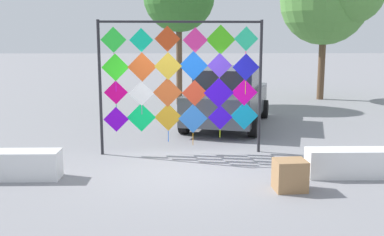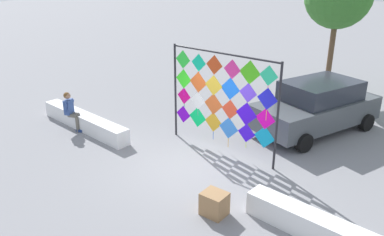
% 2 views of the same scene
% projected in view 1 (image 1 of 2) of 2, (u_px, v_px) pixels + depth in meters
% --- Properties ---
extents(ground, '(120.00, 120.00, 0.00)m').
position_uv_depth(ground, '(184.00, 169.00, 9.86)').
color(ground, gray).
extents(kite_display_rack, '(3.84, 0.24, 3.16)m').
position_uv_depth(kite_display_rack, '(182.00, 77.00, 10.87)').
color(kite_display_rack, '#232328').
rests_on(kite_display_rack, ground).
extents(parked_car, '(3.14, 4.97, 1.79)m').
position_uv_depth(parked_car, '(228.00, 96.00, 14.52)').
color(parked_car, '#4C5156').
rests_on(parked_car, ground).
extents(cardboard_box_large, '(0.61, 0.54, 0.57)m').
position_uv_depth(cardboard_box_large, '(290.00, 175.00, 8.49)').
color(cardboard_box_large, '#9E754C').
rests_on(cardboard_box_large, ground).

